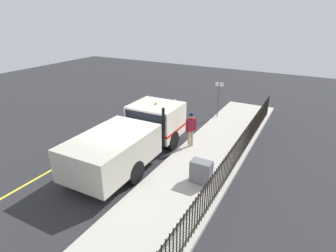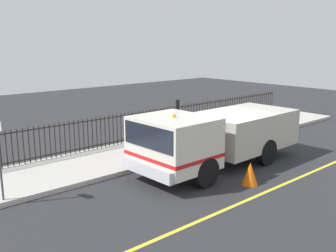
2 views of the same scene
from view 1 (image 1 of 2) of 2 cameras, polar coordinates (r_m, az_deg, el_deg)
name	(u,v)px [view 1 (image 1 of 2)]	position (r m, az deg, el deg)	size (l,w,h in m)	color
ground_plane	(126,165)	(12.72, -8.64, -7.99)	(49.01, 49.01, 0.00)	#2B2B2D
sidewalk_slab	(187,182)	(11.33, 3.99, -11.48)	(3.15, 22.28, 0.16)	#B7B2A8
lane_marking	(84,152)	(14.30, -17.13, -5.14)	(0.12, 20.05, 0.01)	yellow
work_truck	(136,134)	(12.75, -6.63, -1.57)	(2.57, 6.97, 2.43)	silver
worker_standing	(191,126)	(13.49, 4.81, -0.01)	(0.43, 0.59, 1.78)	maroon
iron_fence	(222,175)	(10.52, 11.10, -9.99)	(0.04, 18.97, 1.32)	black
utility_cabinet	(201,172)	(10.99, 6.91, -9.43)	(0.82, 0.50, 0.92)	slate
traffic_cone	(110,139)	(14.44, -12.06, -2.70)	(0.51, 0.51, 0.73)	orange
street_sign	(219,95)	(17.64, 10.49, 6.41)	(0.50, 0.13, 2.32)	#4C4C4C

